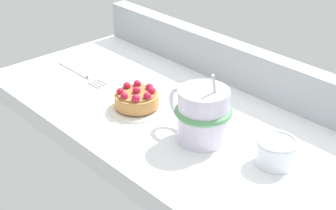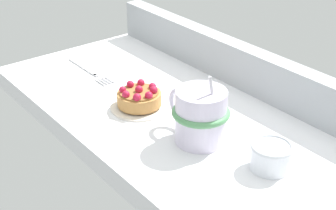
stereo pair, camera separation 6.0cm
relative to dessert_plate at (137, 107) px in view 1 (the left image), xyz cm
name	(u,v)px [view 1 (the left image)]	position (x,y,z in cm)	size (l,w,h in cm)	color
ground_plane	(171,118)	(4.37, 4.50, -2.32)	(76.11, 37.78, 3.93)	white
window_rail_back	(234,63)	(4.37, 21.55, 3.83)	(74.58, 3.68, 8.37)	#9EA3A8
dessert_plate	(137,107)	(0.00, 0.00, 0.00)	(10.78, 10.78, 0.75)	silver
raspberry_tart	(137,98)	(0.03, -0.01, 1.91)	(8.11, 8.11, 3.79)	#B77F42
coffee_mug	(202,114)	(15.20, 1.34, 4.32)	(12.77, 9.47, 12.36)	silver
dessert_fork	(81,73)	(-19.46, 0.72, -0.05)	(16.41, 2.44, 0.60)	#B7B7BC
sugar_bowl	(274,152)	(27.82, 4.07, 1.91)	(6.52, 6.52, 4.24)	silver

